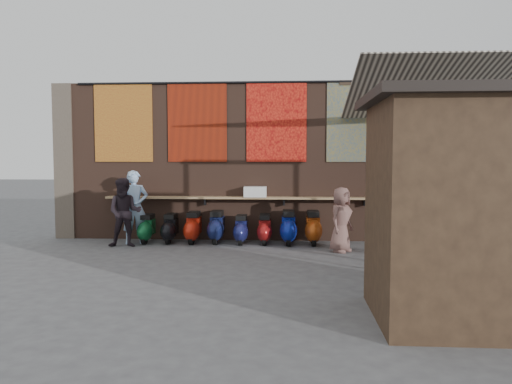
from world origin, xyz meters
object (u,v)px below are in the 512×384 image
scooter_stool_2 (193,228)px  diner_left (135,207)px  scooter_stool_3 (217,227)px  shopper_tan (341,220)px  shopper_navy (470,227)px  shopper_grey (411,226)px  shelf_box (255,192)px  market_stall (479,213)px  scooter_stool_7 (313,228)px  scooter_stool_0 (147,229)px  scooter_stool_5 (265,229)px  scooter_stool_4 (241,230)px  scooter_stool_1 (170,228)px  diner_right (125,212)px  scooter_stool_6 (289,228)px

scooter_stool_2 → diner_left: 1.52m
scooter_stool_3 → shopper_tan: shopper_tan is taller
shopper_navy → shopper_grey: shopper_grey is taller
shelf_box → shopper_grey: size_ratio=0.36×
shopper_navy → scooter_stool_2: bearing=-52.7°
scooter_stool_3 → shopper_navy: 5.76m
shopper_grey → market_stall: market_stall is taller
scooter_stool_3 → scooter_stool_7: size_ratio=0.97×
scooter_stool_0 → shelf_box: bearing=7.4°
diner_left → shopper_grey: diner_left is taller
shelf_box → scooter_stool_5: shelf_box is taller
shopper_tan → scooter_stool_7: bearing=67.2°
scooter_stool_7 → market_stall: size_ratio=0.30×
scooter_stool_4 → scooter_stool_0: bearing=-179.9°
scooter_stool_4 → shopper_tan: shopper_tan is taller
shopper_grey → scooter_stool_1: bearing=-5.8°
scooter_stool_3 → scooter_stool_7: 2.37m
shopper_tan → scooter_stool_4: bearing=104.0°
scooter_stool_1 → diner_left: diner_left is taller
diner_right → scooter_stool_0: bearing=46.5°
scooter_stool_7 → scooter_stool_0: bearing=-179.7°
scooter_stool_0 → shopper_navy: 7.34m
scooter_stool_7 → diner_left: 4.39m
shopper_tan → scooter_stool_0: bearing=114.1°
scooter_stool_7 → market_stall: 5.89m
scooter_stool_0 → scooter_stool_4: scooter_stool_0 is taller
scooter_stool_7 → market_stall: market_stall is taller
scooter_stool_1 → scooter_stool_4: scooter_stool_1 is taller
scooter_stool_3 → scooter_stool_5: 1.19m
scooter_stool_7 → shopper_grey: 2.93m
scooter_stool_5 → diner_left: diner_left is taller
shopper_grey → market_stall: (0.07, -3.20, 0.63)m
shelf_box → scooter_stool_2: (-1.52, -0.29, -0.87)m
scooter_stool_2 → market_stall: 7.38m
shopper_grey → market_stall: bearing=109.3°
shopper_tan → scooter_stool_2: bearing=109.9°
scooter_stool_1 → diner_right: size_ratio=0.46×
scooter_stool_3 → diner_left: size_ratio=0.46×
scooter_stool_3 → diner_right: size_ratio=0.51×
shelf_box → scooter_stool_1: 2.29m
diner_left → shopper_navy: bearing=-37.0°
scooter_stool_0 → diner_left: diner_left is taller
scooter_stool_4 → scooter_stool_5: (0.58, 0.05, 0.01)m
shelf_box → shopper_grey: shopper_grey is taller
shopper_tan → shopper_navy: bearing=-83.9°
shopper_navy → scooter_stool_6: bearing=-63.7°
scooter_stool_4 → scooter_stool_2: bearing=177.5°
diner_right → shopper_grey: bearing=-25.5°
scooter_stool_3 → shopper_navy: (5.28, -2.26, 0.37)m
scooter_stool_2 → shopper_grey: shopper_grey is taller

